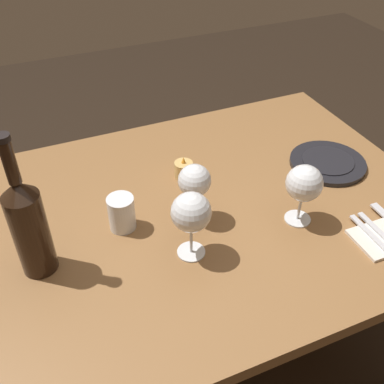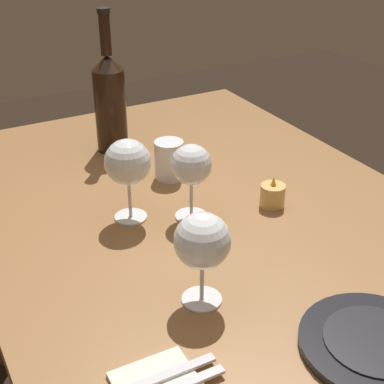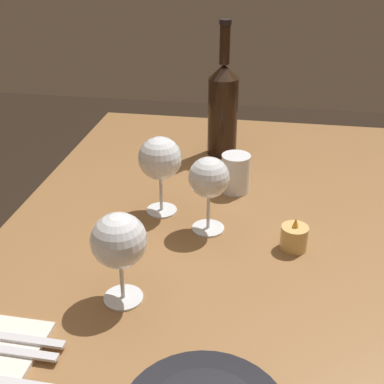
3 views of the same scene
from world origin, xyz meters
The scene contains 8 objects.
dining_table centered at (0.00, 0.00, 0.65)m, with size 1.30×0.90×0.74m.
wine_glass_left centered at (0.24, -0.14, 0.85)m, with size 0.09×0.09×0.16m.
wine_glass_right centered at (0.00, -0.03, 0.85)m, with size 0.08×0.08×0.16m.
wine_glass_centre centered at (-0.06, -0.14, 0.86)m, with size 0.09×0.09×0.17m.
wine_bottle centered at (-0.38, -0.05, 0.87)m, with size 0.08×0.08×0.35m.
water_tumbler centered at (-0.18, 0.01, 0.78)m, with size 0.07×0.07×0.09m.
votive_candle centered at (0.04, 0.14, 0.76)m, with size 0.05×0.05×0.07m.
fork_outer centered at (0.36, -0.28, 0.75)m, with size 0.02×0.18×0.00m.
Camera 3 is at (0.87, 0.08, 1.30)m, focal length 47.47 mm.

